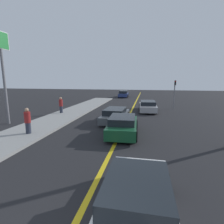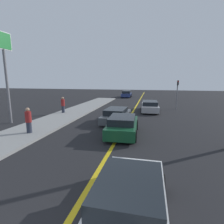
{
  "view_description": "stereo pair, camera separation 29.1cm",
  "coord_description": "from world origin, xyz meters",
  "views": [
    {
      "loc": [
        1.63,
        -1.68,
        3.54
      ],
      "look_at": [
        -0.55,
        9.35,
        1.44
      ],
      "focal_mm": 28.0,
      "sensor_mm": 36.0,
      "label": 1
    },
    {
      "loc": [
        1.91,
        -1.62,
        3.54
      ],
      "look_at": [
        -0.55,
        9.35,
        1.44
      ],
      "focal_mm": 28.0,
      "sensor_mm": 36.0,
      "label": 2
    }
  ],
  "objects": [
    {
      "name": "road_center_line",
      "position": [
        0.0,
        18.0,
        0.0
      ],
      "size": [
        0.2,
        60.0,
        0.01
      ],
      "color": "gold",
      "rests_on": "ground_plane"
    },
    {
      "name": "sidewalk_left",
      "position": [
        -6.13,
        14.87,
        0.08
      ],
      "size": [
        3.29,
        29.75,
        0.16
      ],
      "color": "gray",
      "rests_on": "ground_plane"
    },
    {
      "name": "car_near_right_lane",
      "position": [
        1.48,
        2.31,
        0.58
      ],
      "size": [
        1.91,
        3.92,
        1.19
      ],
      "rotation": [
        0.0,
        0.0,
        0.0
      ],
      "color": "silver",
      "rests_on": "ground_plane"
    },
    {
      "name": "car_ahead_center",
      "position": [
        0.19,
        9.17,
        0.62
      ],
      "size": [
        2.06,
        4.18,
        1.26
      ],
      "rotation": [
        0.0,
        0.0,
        0.05
      ],
      "color": "#144728",
      "rests_on": "ground_plane"
    },
    {
      "name": "car_far_distant",
      "position": [
        -0.9,
        12.63,
        0.57
      ],
      "size": [
        2.04,
        4.59,
        1.16
      ],
      "rotation": [
        0.0,
        0.0,
        -0.03
      ],
      "color": "#4C5156",
      "rests_on": "ground_plane"
    },
    {
      "name": "car_parked_left_lot",
      "position": [
        1.81,
        18.2,
        0.59
      ],
      "size": [
        2.07,
        4.6,
        1.19
      ],
      "rotation": [
        0.0,
        0.0,
        0.04
      ],
      "color": "#9E9EA3",
      "rests_on": "ground_plane"
    },
    {
      "name": "car_oncoming_far",
      "position": [
        -2.96,
        33.63,
        0.64
      ],
      "size": [
        2.03,
        4.45,
        1.32
      ],
      "rotation": [
        0.0,
        0.0,
        0.04
      ],
      "color": "navy",
      "rests_on": "ground_plane"
    },
    {
      "name": "pedestrian_near_curb",
      "position": [
        -5.67,
        7.8,
        0.97
      ],
      "size": [
        0.38,
        0.38,
        1.64
      ],
      "color": "#282D3D",
      "rests_on": "sidewalk_left"
    },
    {
      "name": "pedestrian_mid_group",
      "position": [
        -6.94,
        14.68,
        0.97
      ],
      "size": [
        0.37,
        0.37,
        1.62
      ],
      "color": "#282D3D",
      "rests_on": "sidewalk_left"
    },
    {
      "name": "traffic_light",
      "position": [
        4.92,
        20.35,
        2.15
      ],
      "size": [
        0.18,
        0.4,
        3.43
      ],
      "color": "slate",
      "rests_on": "ground_plane"
    },
    {
      "name": "roadside_sign",
      "position": [
        -9.28,
        10.22,
        5.18
      ],
      "size": [
        0.2,
        1.68,
        7.13
      ],
      "color": "slate",
      "rests_on": "ground_plane"
    }
  ]
}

